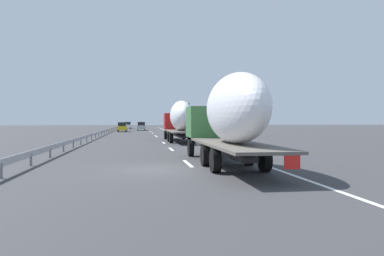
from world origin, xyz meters
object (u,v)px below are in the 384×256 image
object	(u,v)px
car_yellow_coupe	(122,127)
road_sign	(184,121)
truck_trailing	(228,115)
car_white_van	(128,125)
car_silver_hatch	(141,126)
truck_lead	(180,119)

from	to	relation	value
car_yellow_coupe	road_sign	world-z (taller)	road_sign
truck_trailing	car_yellow_coupe	bearing A→B (deg)	7.29
car_yellow_coupe	car_white_van	bearing A→B (deg)	-0.79
car_silver_hatch	car_white_van	size ratio (longest dim) A/B	0.98
truck_trailing	car_white_van	xyz separation A→B (m)	(84.50, 7.07, -1.55)
car_white_van	truck_trailing	bearing A→B (deg)	-175.21
truck_trailing	car_yellow_coupe	xyz separation A→B (m)	(58.12, 7.44, -1.54)
car_silver_hatch	car_yellow_coupe	world-z (taller)	car_silver_hatch
truck_lead	road_sign	world-z (taller)	truck_lead
car_silver_hatch	truck_trailing	bearing A→B (deg)	-176.97
car_white_van	road_sign	bearing A→B (deg)	-166.17
car_yellow_coupe	road_sign	distance (m)	18.33
truck_lead	road_sign	bearing A→B (deg)	-8.10
road_sign	truck_lead	bearing A→B (deg)	171.90
truck_lead	truck_trailing	size ratio (longest dim) A/B	1.01
car_yellow_coupe	car_white_van	distance (m)	26.38
car_silver_hatch	car_white_van	xyz separation A→B (m)	(16.95, 3.50, -0.02)
car_yellow_coupe	truck_trailing	bearing A→B (deg)	-172.71
truck_lead	truck_trailing	bearing A→B (deg)	180.00
car_yellow_coupe	road_sign	bearing A→B (deg)	-144.80
truck_lead	car_white_van	size ratio (longest dim) A/B	3.08
car_white_van	car_yellow_coupe	bearing A→B (deg)	179.21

